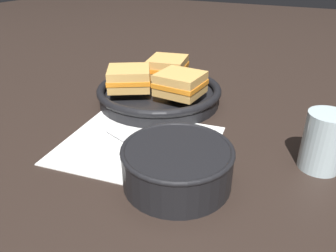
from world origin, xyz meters
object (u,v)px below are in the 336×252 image
(sandwich_near_left, at_px, (180,84))
(soup_bowl, at_px, (177,163))
(sandwich_far_left, at_px, (129,78))
(sandwich_near_right, at_px, (168,67))
(spoon, at_px, (149,154))
(skillet, at_px, (159,94))
(drinking_glass, at_px, (324,142))

(sandwich_near_left, bearing_deg, soup_bowl, -66.10)
(sandwich_far_left, bearing_deg, sandwich_near_right, 69.80)
(soup_bowl, xyz_separation_m, sandwich_near_right, (-0.18, 0.33, 0.03))
(spoon, distance_m, sandwich_near_right, 0.31)
(skillet, relative_size, sandwich_near_left, 2.88)
(soup_bowl, bearing_deg, skillet, 123.04)
(spoon, height_order, sandwich_far_left, sandwich_far_left)
(sandwich_far_left, distance_m, drinking_glass, 0.42)
(sandwich_far_left, xyz_separation_m, drinking_glass, (0.41, -0.07, -0.02))
(sandwich_near_right, bearing_deg, soup_bowl, -61.11)
(soup_bowl, height_order, sandwich_near_right, sandwich_near_right)
(sandwich_near_right, height_order, drinking_glass, drinking_glass)
(skillet, bearing_deg, sandwich_near_left, -20.20)
(skillet, relative_size, sandwich_near_right, 2.62)
(sandwich_far_left, bearing_deg, spoon, -49.62)
(sandwich_near_left, distance_m, drinking_glass, 0.31)
(spoon, relative_size, sandwich_far_left, 1.36)
(sandwich_near_left, xyz_separation_m, drinking_glass, (0.29, -0.09, -0.02))
(sandwich_near_right, bearing_deg, sandwich_far_left, -110.20)
(soup_bowl, relative_size, sandwich_far_left, 1.33)
(sandwich_near_left, relative_size, drinking_glass, 1.03)
(soup_bowl, xyz_separation_m, sandwich_near_left, (-0.10, 0.24, 0.03))
(sandwich_near_right, bearing_deg, sandwich_near_left, -50.20)
(skillet, xyz_separation_m, sandwich_near_right, (-0.01, 0.07, 0.04))
(soup_bowl, height_order, spoon, soup_bowl)
(sandwich_near_left, height_order, sandwich_far_left, same)
(soup_bowl, relative_size, sandwich_near_right, 1.53)
(sandwich_near_right, relative_size, sandwich_far_left, 0.87)
(spoon, bearing_deg, sandwich_near_right, 129.53)
(spoon, xyz_separation_m, sandwich_near_right, (-0.11, 0.29, 0.06))
(spoon, xyz_separation_m, sandwich_near_left, (-0.03, 0.19, 0.06))
(sandwich_far_left, height_order, drinking_glass, drinking_glass)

